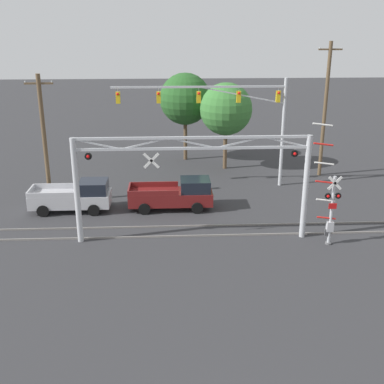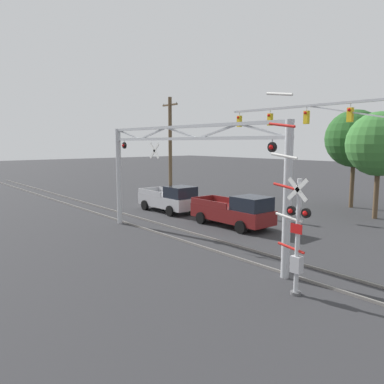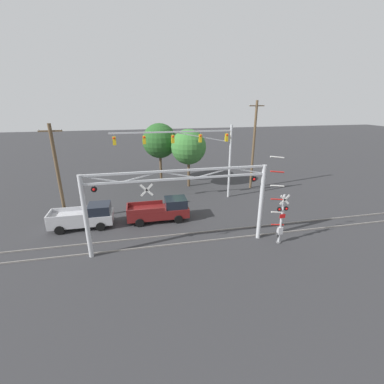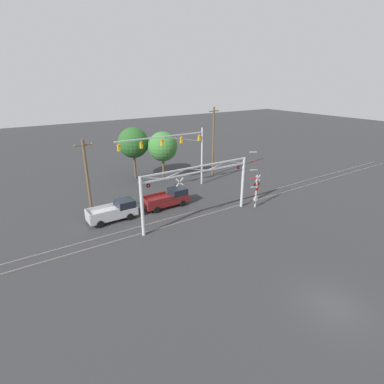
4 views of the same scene
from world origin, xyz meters
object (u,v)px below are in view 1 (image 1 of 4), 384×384
(utility_pole_right, at_px, (325,109))
(background_tree_far_left_verge, at_px, (185,99))
(crossing_gantry, at_px, (192,174))
(background_tree_beyond_span, at_px, (226,109))
(crossing_signal_mast, at_px, (330,207))
(pickup_truck_lead, at_px, (176,195))
(traffic_signal_span, at_px, (237,110))
(utility_pole_left, at_px, (44,139))
(pickup_truck_following, at_px, (75,196))

(utility_pole_right, height_order, background_tree_far_left_verge, utility_pole_right)
(crossing_gantry, xyz_separation_m, background_tree_beyond_span, (3.46, 13.93, 1.12))
(crossing_signal_mast, height_order, pickup_truck_lead, crossing_signal_mast)
(crossing_signal_mast, bearing_deg, background_tree_far_left_verge, 111.58)
(traffic_signal_span, xyz_separation_m, utility_pole_left, (-12.98, -2.93, -1.25))
(crossing_gantry, bearing_deg, traffic_signal_span, 68.52)
(utility_pole_right, bearing_deg, traffic_signal_span, -161.39)
(crossing_signal_mast, height_order, background_tree_beyond_span, background_tree_beyond_span)
(utility_pole_left, relative_size, background_tree_far_left_verge, 1.13)
(pickup_truck_lead, height_order, background_tree_beyond_span, background_tree_beyond_span)
(background_tree_beyond_span, bearing_deg, pickup_truck_lead, -115.35)
(crossing_gantry, xyz_separation_m, utility_pole_left, (-9.34, 6.32, 0.58))
(crossing_signal_mast, bearing_deg, crossing_gantry, 171.87)
(crossing_gantry, relative_size, utility_pole_right, 1.24)
(utility_pole_right, bearing_deg, background_tree_beyond_span, 163.12)
(traffic_signal_span, relative_size, utility_pole_left, 1.45)
(crossing_gantry, distance_m, background_tree_far_left_verge, 17.01)
(crossing_signal_mast, relative_size, pickup_truck_following, 1.33)
(pickup_truck_lead, distance_m, utility_pole_right, 14.25)
(background_tree_beyond_span, bearing_deg, crossing_signal_mast, -75.34)
(crossing_gantry, distance_m, background_tree_beyond_span, 14.39)
(pickup_truck_following, relative_size, background_tree_beyond_span, 0.72)
(crossing_gantry, height_order, pickup_truck_lead, crossing_gantry)
(traffic_signal_span, bearing_deg, utility_pole_left, -167.27)
(background_tree_far_left_verge, bearing_deg, utility_pole_left, -132.10)
(crossing_gantry, distance_m, utility_pole_right, 16.02)
(traffic_signal_span, relative_size, background_tree_beyond_span, 1.74)
(pickup_truck_following, distance_m, utility_pole_right, 19.95)
(pickup_truck_following, relative_size, background_tree_far_left_verge, 0.67)
(crossing_signal_mast, distance_m, utility_pole_left, 18.41)
(traffic_signal_span, bearing_deg, crossing_signal_mast, -70.06)
(utility_pole_left, xyz_separation_m, background_tree_beyond_span, (12.79, 7.61, 0.54))
(pickup_truck_following, bearing_deg, traffic_signal_span, 22.09)
(pickup_truck_following, height_order, utility_pole_right, utility_pole_right)
(traffic_signal_span, relative_size, utility_pole_right, 1.20)
(pickup_truck_lead, xyz_separation_m, background_tree_far_left_verge, (1.11, 12.11, 4.42))
(crossing_gantry, distance_m, traffic_signal_span, 10.11)
(traffic_signal_span, distance_m, background_tree_far_left_verge, 8.40)
(crossing_signal_mast, relative_size, background_tree_far_left_verge, 0.89)
(background_tree_beyond_span, relative_size, background_tree_far_left_verge, 0.94)
(crossing_signal_mast, height_order, pickup_truck_following, crossing_signal_mast)
(pickup_truck_following, bearing_deg, utility_pole_left, 142.41)
(pickup_truck_lead, distance_m, background_tree_beyond_span, 10.84)
(crossing_signal_mast, bearing_deg, traffic_signal_span, 109.94)
(pickup_truck_lead, relative_size, background_tree_beyond_span, 0.76)
(background_tree_beyond_span, distance_m, background_tree_far_left_verge, 4.41)
(pickup_truck_lead, height_order, pickup_truck_following, same)
(pickup_truck_lead, bearing_deg, utility_pole_left, 170.05)
(utility_pole_right, bearing_deg, pickup_truck_lead, -149.67)
(background_tree_beyond_span, bearing_deg, traffic_signal_span, -87.77)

